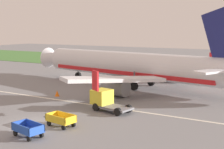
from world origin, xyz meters
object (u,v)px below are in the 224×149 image
Objects in this scene: baggage_cart_nearest at (28,129)px; airplane at (135,66)px; traffic_cone_near_plane at (57,93)px; baggage_cart_second_in_row at (61,119)px; service_truck_beside_carts at (105,100)px.

airplane is at bearing 95.13° from baggage_cart_nearest.
baggage_cart_nearest reaches higher than traffic_cone_near_plane.
baggage_cart_nearest is at bearing -84.87° from airplane.
baggage_cart_second_in_row is at bearing -48.45° from traffic_cone_near_plane.
baggage_cart_second_in_row is 12.34m from traffic_cone_near_plane.
service_truck_beside_carts is at bearing 85.57° from baggage_cart_second_in_row.
airplane is 8.09× the size of service_truck_beside_carts.
service_truck_beside_carts is (1.06, 9.88, 0.50)m from baggage_cart_nearest.
baggage_cart_nearest and baggage_cart_second_in_row have the same top height.
traffic_cone_near_plane is (-7.63, 12.56, -0.23)m from baggage_cart_nearest.
airplane is 10.37× the size of baggage_cart_nearest.
baggage_cart_second_in_row is 0.78× the size of service_truck_beside_carts.
baggage_cart_nearest is 3.37m from baggage_cart_second_in_row.
baggage_cart_second_in_row is at bearing -94.43° from service_truck_beside_carts.
baggage_cart_second_in_row is at bearing 80.60° from baggage_cart_nearest.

